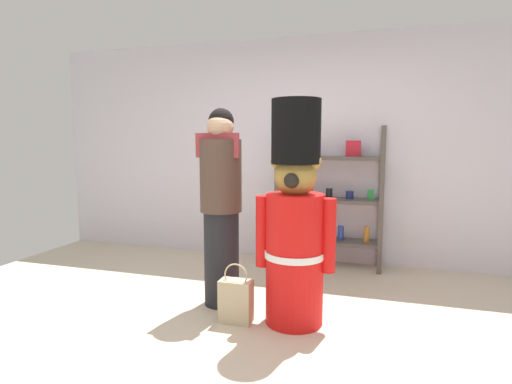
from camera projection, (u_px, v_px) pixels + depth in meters
The scene contains 6 objects.
ground_plane at pixel (244, 342), 2.85m from camera, with size 6.40×6.40×0.00m, color beige.
back_wall at pixel (303, 150), 4.78m from camera, with size 6.40×0.12×2.60m, color silver.
merchandise_shelf at pixel (329, 196), 4.54m from camera, with size 1.17×0.35×1.57m.
teddy_bear_guard at pixel (295, 224), 3.07m from camera, with size 0.62×0.46×1.71m.
person_shopper at pixel (221, 205), 3.42m from camera, with size 0.37×0.35×1.67m.
shopping_bag at pixel (236, 300), 3.14m from camera, with size 0.25×0.14×0.47m.
Camera 1 is at (0.86, -2.56, 1.39)m, focal length 28.45 mm.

